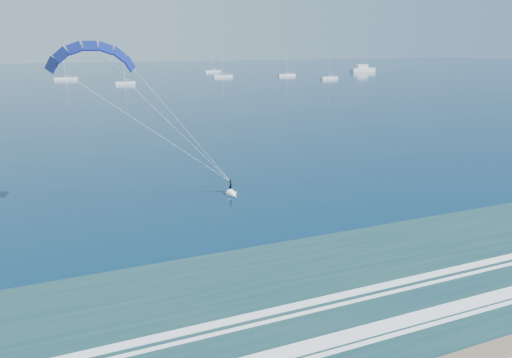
{
  "coord_description": "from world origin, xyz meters",
  "views": [
    {
      "loc": [
        -15.71,
        -13.78,
        16.45
      ],
      "look_at": [
        0.6,
        26.79,
        3.48
      ],
      "focal_mm": 32.0,
      "sensor_mm": 36.0,
      "label": 1
    }
  ],
  "objects_px": {
    "sailboat_2": "(65,79)",
    "sailboat_6": "(329,78)",
    "sailboat_5": "(287,75)",
    "kitesurfer_rig": "(166,120)",
    "sailboat_3": "(125,83)",
    "sailboat_4": "(213,71)",
    "sailboat_7": "(223,76)",
    "motor_yacht": "(363,69)"
  },
  "relations": [
    {
      "from": "kitesurfer_rig",
      "to": "sailboat_4",
      "type": "bearing_deg",
      "value": 72.25
    },
    {
      "from": "kitesurfer_rig",
      "to": "sailboat_4",
      "type": "relative_size",
      "value": 1.57
    },
    {
      "from": "sailboat_7",
      "to": "sailboat_2",
      "type": "bearing_deg",
      "value": 172.06
    },
    {
      "from": "sailboat_5",
      "to": "sailboat_7",
      "type": "relative_size",
      "value": 1.02
    },
    {
      "from": "sailboat_3",
      "to": "sailboat_4",
      "type": "height_order",
      "value": "sailboat_4"
    },
    {
      "from": "kitesurfer_rig",
      "to": "sailboat_7",
      "type": "xyz_separation_m",
      "value": [
        64.78,
        182.79,
        -8.47
      ]
    },
    {
      "from": "sailboat_3",
      "to": "sailboat_7",
      "type": "bearing_deg",
      "value": 26.91
    },
    {
      "from": "kitesurfer_rig",
      "to": "sailboat_6",
      "type": "relative_size",
      "value": 1.72
    },
    {
      "from": "sailboat_6",
      "to": "kitesurfer_rig",
      "type": "bearing_deg",
      "value": -125.76
    },
    {
      "from": "sailboat_2",
      "to": "sailboat_6",
      "type": "height_order",
      "value": "sailboat_2"
    },
    {
      "from": "kitesurfer_rig",
      "to": "sailboat_5",
      "type": "bearing_deg",
      "value": 60.96
    },
    {
      "from": "sailboat_2",
      "to": "sailboat_7",
      "type": "distance_m",
      "value": 75.71
    },
    {
      "from": "sailboat_3",
      "to": "sailboat_6",
      "type": "height_order",
      "value": "sailboat_6"
    },
    {
      "from": "motor_yacht",
      "to": "sailboat_2",
      "type": "height_order",
      "value": "sailboat_2"
    },
    {
      "from": "motor_yacht",
      "to": "sailboat_2",
      "type": "relative_size",
      "value": 1.18
    },
    {
      "from": "sailboat_5",
      "to": "kitesurfer_rig",
      "type": "bearing_deg",
      "value": -119.04
    },
    {
      "from": "sailboat_3",
      "to": "sailboat_7",
      "type": "distance_m",
      "value": 58.03
    },
    {
      "from": "motor_yacht",
      "to": "sailboat_6",
      "type": "relative_size",
      "value": 1.35
    },
    {
      "from": "sailboat_2",
      "to": "sailboat_4",
      "type": "xyz_separation_m",
      "value": [
        82.54,
        32.72,
        -0.0
      ]
    },
    {
      "from": "sailboat_4",
      "to": "sailboat_5",
      "type": "relative_size",
      "value": 1.0
    },
    {
      "from": "sailboat_4",
      "to": "sailboat_5",
      "type": "height_order",
      "value": "sailboat_5"
    },
    {
      "from": "sailboat_7",
      "to": "sailboat_5",
      "type": "bearing_deg",
      "value": -8.95
    },
    {
      "from": "motor_yacht",
      "to": "sailboat_5",
      "type": "bearing_deg",
      "value": -162.1
    },
    {
      "from": "sailboat_3",
      "to": "sailboat_4",
      "type": "distance_m",
      "value": 91.33
    },
    {
      "from": "sailboat_5",
      "to": "sailboat_7",
      "type": "height_order",
      "value": "sailboat_5"
    },
    {
      "from": "sailboat_2",
      "to": "sailboat_7",
      "type": "bearing_deg",
      "value": -7.94
    },
    {
      "from": "sailboat_2",
      "to": "motor_yacht",
      "type": "bearing_deg",
      "value": 1.34
    },
    {
      "from": "sailboat_3",
      "to": "sailboat_4",
      "type": "xyz_separation_m",
      "value": [
        59.31,
        69.45,
        0.01
      ]
    },
    {
      "from": "motor_yacht",
      "to": "sailboat_4",
      "type": "xyz_separation_m",
      "value": [
        -87.31,
        28.75,
        -1.04
      ]
    },
    {
      "from": "sailboat_4",
      "to": "sailboat_6",
      "type": "xyz_separation_m",
      "value": [
        36.41,
        -74.95,
        -0.01
      ]
    },
    {
      "from": "kitesurfer_rig",
      "to": "sailboat_5",
      "type": "xyz_separation_m",
      "value": [
        98.55,
        177.48,
        -8.47
      ]
    },
    {
      "from": "motor_yacht",
      "to": "sailboat_2",
      "type": "distance_m",
      "value": 169.9
    },
    {
      "from": "sailboat_3",
      "to": "motor_yacht",
      "type": "bearing_deg",
      "value": 15.51
    },
    {
      "from": "motor_yacht",
      "to": "sailboat_7",
      "type": "bearing_deg",
      "value": -171.36
    },
    {
      "from": "sailboat_3",
      "to": "sailboat_5",
      "type": "distance_m",
      "value": 88.05
    },
    {
      "from": "sailboat_7",
      "to": "sailboat_6",
      "type": "bearing_deg",
      "value": -35.85
    },
    {
      "from": "sailboat_3",
      "to": "sailboat_6",
      "type": "distance_m",
      "value": 95.88
    },
    {
      "from": "sailboat_2",
      "to": "sailboat_5",
      "type": "distance_m",
      "value": 109.89
    },
    {
      "from": "sailboat_3",
      "to": "sailboat_5",
      "type": "bearing_deg",
      "value": 13.77
    },
    {
      "from": "sailboat_3",
      "to": "sailboat_4",
      "type": "bearing_deg",
      "value": 49.5
    },
    {
      "from": "sailboat_3",
      "to": "sailboat_5",
      "type": "relative_size",
      "value": 0.85
    },
    {
      "from": "motor_yacht",
      "to": "sailboat_3",
      "type": "distance_m",
      "value": 152.16
    }
  ]
}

